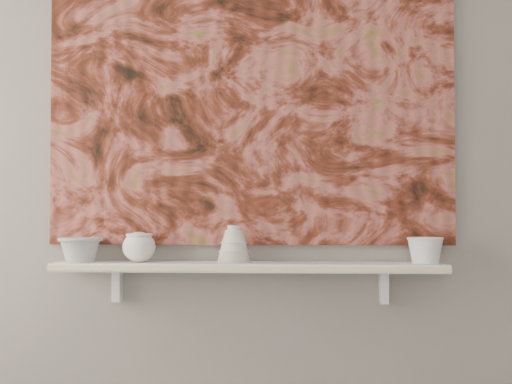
# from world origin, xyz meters

# --- Properties ---
(wall_back) EXTENTS (3.60, 0.00, 3.60)m
(wall_back) POSITION_xyz_m (0.00, 1.60, 1.35)
(wall_back) COLOR slate
(wall_back) RESTS_ON floor
(shelf) EXTENTS (1.40, 0.18, 0.03)m
(shelf) POSITION_xyz_m (0.00, 1.51, 0.92)
(shelf) COLOR silver
(shelf) RESTS_ON wall_back
(shelf_stripe) EXTENTS (1.40, 0.01, 0.02)m
(shelf_stripe) POSITION_xyz_m (0.00, 1.41, 0.92)
(shelf_stripe) COLOR beige
(shelf_stripe) RESTS_ON shelf
(bracket_left) EXTENTS (0.03, 0.06, 0.12)m
(bracket_left) POSITION_xyz_m (-0.49, 1.57, 0.84)
(bracket_left) COLOR silver
(bracket_left) RESTS_ON wall_back
(bracket_right) EXTENTS (0.03, 0.06, 0.12)m
(bracket_right) POSITION_xyz_m (0.49, 1.57, 0.84)
(bracket_right) COLOR silver
(bracket_right) RESTS_ON wall_back
(painting) EXTENTS (1.50, 0.02, 1.10)m
(painting) POSITION_xyz_m (0.00, 1.59, 1.54)
(painting) COLOR #5F2516
(painting) RESTS_ON wall_back
(house_motif) EXTENTS (0.09, 0.00, 0.08)m
(house_motif) POSITION_xyz_m (0.45, 1.57, 1.23)
(house_motif) COLOR black
(house_motif) RESTS_ON painting
(bowl_grey) EXTENTS (0.20, 0.20, 0.09)m
(bowl_grey) POSITION_xyz_m (-0.61, 1.51, 0.98)
(bowl_grey) COLOR #A1A19E
(bowl_grey) RESTS_ON shelf
(cup_cream) EXTENTS (0.13, 0.13, 0.11)m
(cup_cream) POSITION_xyz_m (-0.40, 1.51, 0.98)
(cup_cream) COLOR white
(cup_cream) RESTS_ON shelf
(bell_vessel) EXTENTS (0.14, 0.14, 0.13)m
(bell_vessel) POSITION_xyz_m (-0.05, 1.51, 1.00)
(bell_vessel) COLOR beige
(bell_vessel) RESTS_ON shelf
(bowl_white) EXTENTS (0.17, 0.17, 0.09)m
(bowl_white) POSITION_xyz_m (0.63, 1.51, 0.98)
(bowl_white) COLOR silver
(bowl_white) RESTS_ON shelf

